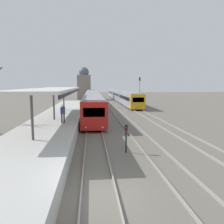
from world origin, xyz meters
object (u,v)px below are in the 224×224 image
(person_on_platform, at_px, (63,113))
(signal_mast_far, at_px, (140,88))
(train_near, at_px, (92,96))
(signal_post_near, at_px, (126,135))
(train_far, at_px, (120,95))

(person_on_platform, bearing_deg, signal_mast_far, 62.99)
(signal_mast_far, bearing_deg, person_on_platform, -117.01)
(train_near, distance_m, signal_post_near, 39.62)
(train_near, relative_size, signal_mast_far, 11.24)
(train_near, height_order, signal_post_near, train_near)
(signal_mast_far, bearing_deg, train_far, 97.91)
(train_near, relative_size, signal_post_near, 35.88)
(person_on_platform, distance_m, train_far, 41.28)
(train_near, xyz_separation_m, train_far, (7.75, 6.36, -0.04))
(train_far, bearing_deg, signal_post_near, -97.13)
(person_on_platform, relative_size, signal_post_near, 0.89)
(person_on_platform, xyz_separation_m, signal_mast_far, (12.67, 24.85, 1.73))
(signal_post_near, bearing_deg, train_near, 92.91)
(train_near, bearing_deg, signal_mast_far, -41.41)
(train_near, xyz_separation_m, signal_mast_far, (9.84, -8.68, 2.00))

